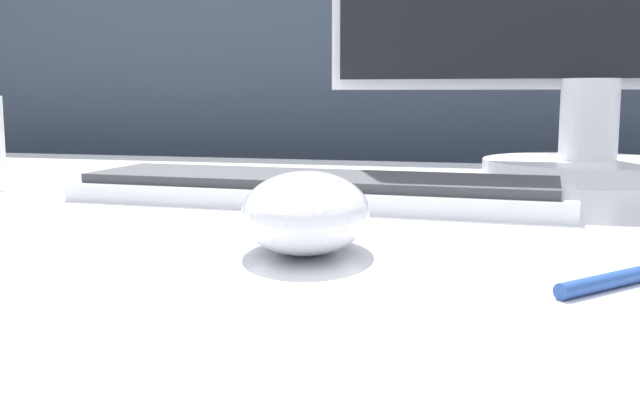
{
  "coord_description": "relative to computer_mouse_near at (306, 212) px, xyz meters",
  "views": [
    {
      "loc": [
        0.19,
        -0.59,
        0.86
      ],
      "look_at": [
        0.07,
        -0.13,
        0.79
      ],
      "focal_mm": 42.0,
      "sensor_mm": 36.0,
      "label": 1
    }
  ],
  "objects": [
    {
      "name": "keyboard",
      "position": [
        -0.04,
        0.2,
        -0.01
      ],
      "size": [
        0.43,
        0.14,
        0.02
      ],
      "rotation": [
        0.0,
        0.0,
        -0.05
      ],
      "color": "white",
      "rests_on": "desk"
    },
    {
      "name": "computer_mouse_near",
      "position": [
        0.0,
        0.0,
        0.0
      ],
      "size": [
        0.1,
        0.13,
        0.05
      ],
      "rotation": [
        0.0,
        0.0,
        0.19
      ],
      "color": "white",
      "rests_on": "desk"
    },
    {
      "name": "partition_panel",
      "position": [
        -0.07,
        0.74,
        -0.25
      ],
      "size": [
        5.0,
        0.03,
        1.08
      ],
      "color": "#333D4C",
      "rests_on": "ground_plane"
    }
  ]
}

